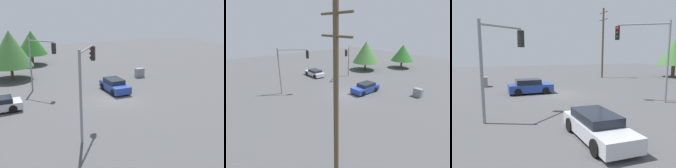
% 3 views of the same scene
% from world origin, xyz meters
% --- Properties ---
extents(ground_plane, '(80.00, 80.00, 0.00)m').
position_xyz_m(ground_plane, '(0.00, 0.00, 0.00)').
color(ground_plane, '#4C4C4F').
extents(sedan_blue, '(1.92, 4.06, 1.35)m').
position_xyz_m(sedan_blue, '(0.97, 2.17, 0.65)').
color(sedan_blue, '#233D93').
rests_on(sedan_blue, ground_plane).
extents(traffic_signal_main, '(2.23, 2.70, 5.59)m').
position_xyz_m(traffic_signal_main, '(-5.94, 5.08, 3.82)').
color(traffic_signal_main, gray).
rests_on(traffic_signal_main, ground_plane).
extents(traffic_signal_cross, '(2.44, 3.41, 6.22)m').
position_xyz_m(traffic_signal_cross, '(-5.15, -5.81, 4.27)').
color(traffic_signal_cross, gray).
rests_on(traffic_signal_cross, ground_plane).
extents(electrical_cabinet, '(1.08, 0.65, 1.11)m').
position_xyz_m(electrical_cabinet, '(6.49, 6.27, 0.55)').
color(electrical_cabinet, gray).
rests_on(electrical_cabinet, ground_plane).
extents(tree_left, '(5.33, 5.33, 5.91)m').
position_xyz_m(tree_left, '(-8.05, 12.16, 3.75)').
color(tree_left, '#4C3823').
rests_on(tree_left, ground_plane).
extents(tree_right, '(4.70, 4.70, 5.08)m').
position_xyz_m(tree_right, '(-4.20, 19.80, 3.32)').
color(tree_right, brown).
rests_on(tree_right, ground_plane).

